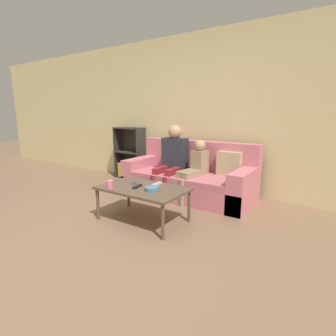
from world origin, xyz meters
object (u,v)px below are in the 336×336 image
at_px(bookshelf, 130,158).
at_px(coffee_table, 143,190).
at_px(couch, 190,179).
at_px(snack_bowl, 152,189).
at_px(person_adult, 173,156).
at_px(person_child, 194,167).
at_px(tv_remote_2, 157,184).
at_px(cup_near, 110,184).
at_px(tv_remote_1, 134,182).
at_px(tv_remote_0, 137,186).

relative_size(bookshelf, coffee_table, 0.96).
height_order(couch, coffee_table, couch).
relative_size(coffee_table, snack_bowl, 6.58).
xyz_separation_m(couch, person_adult, (-0.27, -0.08, 0.36)).
bearing_deg(coffee_table, person_child, 82.43).
height_order(bookshelf, tv_remote_2, bookshelf).
bearing_deg(coffee_table, snack_bowl, -15.00).
distance_m(coffee_table, cup_near, 0.40).
height_order(couch, bookshelf, bookshelf).
bearing_deg(snack_bowl, coffee_table, 165.00).
bearing_deg(person_child, couch, 147.49).
bearing_deg(tv_remote_1, person_adult, 55.94).
distance_m(cup_near, tv_remote_1, 0.35).
height_order(coffee_table, person_child, person_child).
bearing_deg(person_adult, person_child, -10.22).
distance_m(tv_remote_1, tv_remote_2, 0.32).
bearing_deg(couch, tv_remote_0, -92.23).
distance_m(person_adult, tv_remote_1, 1.03).
relative_size(tv_remote_0, snack_bowl, 1.09).
xyz_separation_m(couch, tv_remote_0, (-0.05, -1.22, 0.16)).
bearing_deg(tv_remote_2, bookshelf, 142.14).
relative_size(coffee_table, tv_remote_1, 6.46).
distance_m(couch, person_adult, 0.46).
relative_size(tv_remote_2, snack_bowl, 1.06).
bearing_deg(cup_near, couch, 78.45).
height_order(couch, tv_remote_0, couch).
bearing_deg(person_child, tv_remote_1, -100.28).
bearing_deg(tv_remote_0, snack_bowl, -13.37).
relative_size(person_adult, snack_bowl, 6.93).
bearing_deg(snack_bowl, tv_remote_2, 113.10).
distance_m(tv_remote_0, snack_bowl, 0.23).
distance_m(tv_remote_0, tv_remote_2, 0.26).
height_order(person_adult, tv_remote_1, person_adult).
relative_size(couch, snack_bowl, 12.56).
xyz_separation_m(couch, snack_bowl, (0.19, -1.24, 0.17)).
bearing_deg(person_adult, snack_bowl, -71.10).
relative_size(cup_near, tv_remote_1, 0.59).
xyz_separation_m(person_adult, tv_remote_0, (0.22, -1.14, -0.20)).
xyz_separation_m(couch, tv_remote_1, (-0.22, -1.09, 0.16)).
relative_size(couch, tv_remote_0, 11.55).
distance_m(bookshelf, person_adult, 1.44).
bearing_deg(person_child, bookshelf, 174.06).
height_order(couch, person_child, person_child).
bearing_deg(coffee_table, person_adult, 103.99).
xyz_separation_m(cup_near, tv_remote_1, (0.08, 0.34, -0.04)).
relative_size(tv_remote_1, snack_bowl, 1.02).
distance_m(person_child, tv_remote_2, 0.87).
bearing_deg(coffee_table, cup_near, -140.64).
distance_m(coffee_table, person_adult, 1.17).
xyz_separation_m(bookshelf, snack_bowl, (1.80, -1.62, 0.04)).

